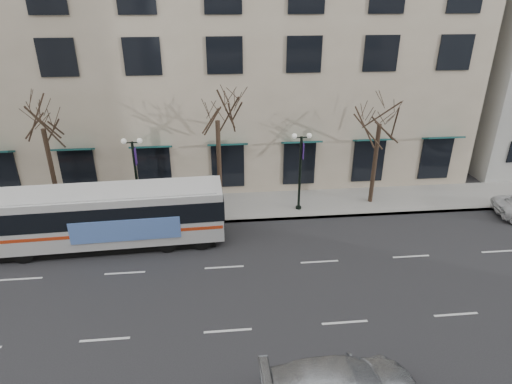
{
  "coord_description": "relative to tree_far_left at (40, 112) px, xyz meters",
  "views": [
    {
      "loc": [
        -0.2,
        -16.09,
        12.74
      ],
      "look_at": [
        1.69,
        2.72,
        4.0
      ],
      "focal_mm": 30.0,
      "sensor_mm": 36.0,
      "label": 1
    }
  ],
  "objects": [
    {
      "name": "ground",
      "position": [
        10.0,
        -8.8,
        -6.7
      ],
      "size": [
        160.0,
        160.0,
        0.0
      ],
      "primitive_type": "plane",
      "color": "black",
      "rests_on": "ground"
    },
    {
      "name": "sidewalk_far",
      "position": [
        15.0,
        0.2,
        -6.62
      ],
      "size": [
        80.0,
        4.0,
        0.15
      ],
      "primitive_type": "cube",
      "color": "gray",
      "rests_on": "ground"
    },
    {
      "name": "building_hotel",
      "position": [
        8.0,
        12.2,
        5.3
      ],
      "size": [
        40.0,
        20.0,
        24.0
      ],
      "primitive_type": "cube",
      "color": "tan",
      "rests_on": "ground"
    },
    {
      "name": "tree_far_left",
      "position": [
        0.0,
        0.0,
        0.0
      ],
      "size": [
        3.6,
        3.6,
        8.34
      ],
      "color": "black",
      "rests_on": "ground"
    },
    {
      "name": "tree_far_mid",
      "position": [
        10.0,
        0.0,
        0.21
      ],
      "size": [
        3.6,
        3.6,
        8.55
      ],
      "color": "black",
      "rests_on": "ground"
    },
    {
      "name": "tree_far_right",
      "position": [
        20.0,
        0.0,
        -0.28
      ],
      "size": [
        3.6,
        3.6,
        8.06
      ],
      "color": "black",
      "rests_on": "ground"
    },
    {
      "name": "lamp_post_left",
      "position": [
        5.01,
        -0.6,
        -3.75
      ],
      "size": [
        1.22,
        0.45,
        5.21
      ],
      "color": "black",
      "rests_on": "ground"
    },
    {
      "name": "lamp_post_right",
      "position": [
        15.01,
        -0.6,
        -3.75
      ],
      "size": [
        1.22,
        0.45,
        5.21
      ],
      "color": "black",
      "rests_on": "ground"
    },
    {
      "name": "city_bus",
      "position": [
        3.98,
        -3.64,
        -4.87
      ],
      "size": [
        12.47,
        3.21,
        3.36
      ],
      "rotation": [
        0.0,
        0.0,
        0.04
      ],
      "color": "silver",
      "rests_on": "ground"
    }
  ]
}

